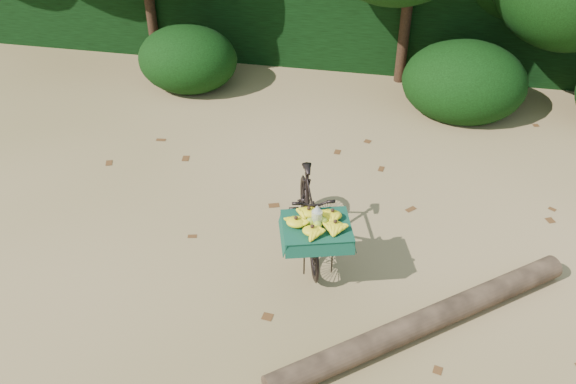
# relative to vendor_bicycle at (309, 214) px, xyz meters

# --- Properties ---
(ground) EXTENTS (80.00, 80.00, 0.00)m
(ground) POSITION_rel_vendor_bicycle_xyz_m (0.30, -0.54, -0.49)
(ground) COLOR tan
(ground) RESTS_ON ground
(vendor_bicycle) EXTENTS (1.02, 1.77, 0.97)m
(vendor_bicycle) POSITION_rel_vendor_bicycle_xyz_m (0.00, 0.00, 0.00)
(vendor_bicycle) COLOR black
(vendor_bicycle) RESTS_ON ground
(fallen_log) EXTENTS (2.86, 2.35, 0.25)m
(fallen_log) POSITION_rel_vendor_bicycle_xyz_m (1.33, -1.00, -0.37)
(fallen_log) COLOR brown
(fallen_log) RESTS_ON ground
(hedge_backdrop) EXTENTS (26.00, 1.80, 1.80)m
(hedge_backdrop) POSITION_rel_vendor_bicycle_xyz_m (0.30, 5.76, 0.41)
(hedge_backdrop) COLOR black
(hedge_backdrop) RESTS_ON ground
(bush_clumps) EXTENTS (8.80, 1.70, 0.90)m
(bush_clumps) POSITION_rel_vendor_bicycle_xyz_m (0.80, 3.76, -0.04)
(bush_clumps) COLOR black
(bush_clumps) RESTS_ON ground
(leaf_litter) EXTENTS (7.00, 7.30, 0.01)m
(leaf_litter) POSITION_rel_vendor_bicycle_xyz_m (0.30, 0.11, -0.49)
(leaf_litter) COLOR #543116
(leaf_litter) RESTS_ON ground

